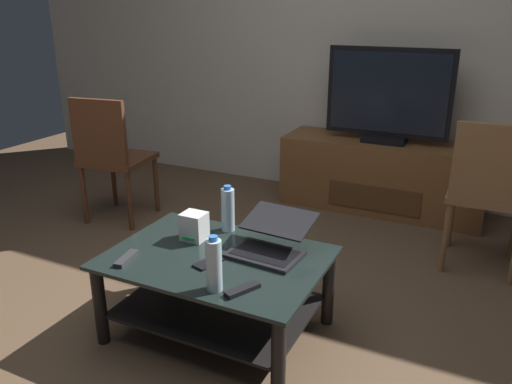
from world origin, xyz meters
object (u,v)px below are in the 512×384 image
television (388,98)px  water_bottle_near (214,265)px  coffee_table (217,281)px  dining_chair (489,189)px  cell_phone (208,263)px  media_cabinet (382,176)px  side_chair (111,153)px  router_box (194,226)px  laptop (271,240)px  tv_remote (242,290)px  soundbar_remote (126,258)px  water_bottle_far (228,209)px

television → water_bottle_near: television is taller
coffee_table → television: (0.33, 1.97, 0.60)m
dining_chair → cell_phone: 1.72m
media_cabinet → dining_chair: (0.77, -0.75, 0.25)m
side_chair → router_box: 1.41m
media_cabinet → side_chair: side_chair is taller
media_cabinet → laptop: laptop is taller
coffee_table → media_cabinet: (0.33, 1.99, -0.01)m
laptop → coffee_table: bearing=-143.2°
side_chair → cell_phone: bearing=-34.7°
side_chair → router_box: side_chair is taller
dining_chair → cell_phone: (-1.09, -1.32, -0.10)m
media_cabinet → tv_remote: bearing=-91.9°
water_bottle_near → soundbar_remote: water_bottle_near is taller
soundbar_remote → coffee_table: bearing=21.9°
laptop → soundbar_remote: bearing=-146.2°
side_chair → soundbar_remote: bearing=-46.8°
cell_phone → media_cabinet: bearing=96.9°
media_cabinet → cell_phone: media_cabinet is taller
router_box → side_chair: bearing=147.3°
water_bottle_far → television: bearing=75.9°
water_bottle_near → water_bottle_far: 0.60m
water_bottle_far → soundbar_remote: (-0.26, -0.50, -0.11)m
router_box → soundbar_remote: size_ratio=0.87×
tv_remote → side_chair: bearing=171.8°
television → tv_remote: bearing=-91.9°
water_bottle_near → tv_remote: (0.11, 0.03, -0.10)m
dining_chair → water_bottle_far: bearing=-141.3°
television → water_bottle_near: 2.27m
router_box → water_bottle_near: water_bottle_near is taller
side_chair → water_bottle_near: size_ratio=3.85×
television → water_bottle_far: 1.77m
media_cabinet → television: 0.61m
coffee_table → television: bearing=80.5°
laptop → soundbar_remote: laptop is taller
water_bottle_far → tv_remote: 0.63m
cell_phone → router_box: bearing=151.1°
coffee_table → tv_remote: size_ratio=6.29×
dining_chair → tv_remote: size_ratio=5.79×
router_box → water_bottle_near: 0.51m
router_box → coffee_table: bearing=-30.7°
media_cabinet → dining_chair: 1.10m
media_cabinet → television: bearing=-90.0°
water_bottle_near → tv_remote: water_bottle_near is taller
dining_chair → cell_phone: size_ratio=6.62×
dining_chair → router_box: dining_chair is taller
router_box → media_cabinet: bearing=74.5°
laptop → water_bottle_near: water_bottle_near is taller
dining_chair → soundbar_remote: 2.06m
television → side_chair: (-1.71, -1.09, -0.36)m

